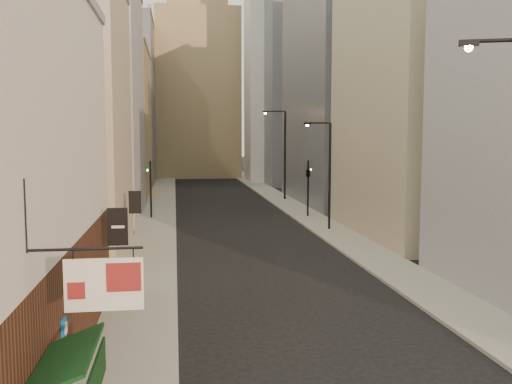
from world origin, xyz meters
name	(u,v)px	position (x,y,z in m)	size (l,w,h in m)	color
sidewalk_left	(162,199)	(-6.50, 55.00, 0.07)	(3.00, 140.00, 0.15)	gray
sidewalk_right	(277,197)	(6.50, 55.00, 0.07)	(3.00, 140.00, 0.15)	gray
left_bldg_beige	(53,121)	(-12.00, 26.00, 8.00)	(8.00, 12.00, 16.00)	tan
left_bldg_grey	(92,102)	(-12.00, 42.00, 10.00)	(8.00, 16.00, 20.00)	gray
left_bldg_tan	(114,124)	(-12.00, 60.00, 8.50)	(8.00, 18.00, 17.00)	#907A58
left_bldg_wingrid	(127,103)	(-12.00, 80.00, 12.00)	(8.00, 20.00, 24.00)	gray
right_bldg_beige	(417,95)	(12.00, 30.00, 10.00)	(8.00, 16.00, 20.00)	tan
right_bldg_wingrid	(337,79)	(12.00, 50.00, 13.00)	(8.00, 20.00, 26.00)	gray
highrise	(325,13)	(18.00, 78.00, 25.66)	(21.00, 23.00, 51.20)	gray
clock_tower	(197,75)	(-1.00, 92.00, 17.63)	(14.00, 14.00, 44.90)	#907A58
white_tower	(273,59)	(10.00, 78.00, 18.61)	(8.00, 8.00, 41.50)	silver
streetlamp_mid	(327,169)	(6.21, 32.43, 4.65)	(2.13, 0.41, 8.14)	black
streetlamp_far	(283,149)	(6.74, 52.94, 5.62)	(2.58, 0.38, 9.84)	black
traffic_light_left	(151,180)	(-7.10, 40.47, 3.35)	(0.52, 0.38, 5.00)	black
traffic_light_right	(308,174)	(6.45, 39.55, 3.86)	(0.77, 0.77, 5.00)	black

